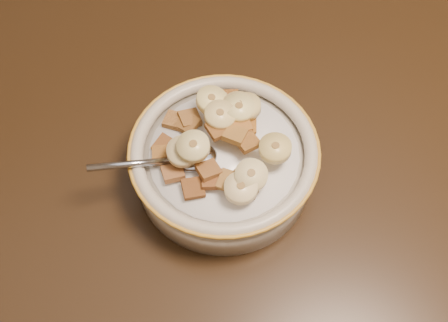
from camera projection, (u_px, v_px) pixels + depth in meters
name	position (u px, v px, depth m)	size (l,w,h in m)	color
floor	(260.00, 304.00, 1.33)	(4.00, 4.50, 0.10)	#422816
table	(297.00, 105.00, 0.66)	(1.40, 0.90, 0.04)	black
cereal_bowl	(224.00, 165.00, 0.57)	(0.18, 0.18, 0.04)	#ADA38C
milk	(224.00, 154.00, 0.55)	(0.15, 0.15, 0.00)	white
spoon	(195.00, 157.00, 0.54)	(0.03, 0.04, 0.01)	#99A3B3
cereal_square_0	(237.00, 183.00, 0.52)	(0.02, 0.02, 0.01)	brown
cereal_square_1	(250.00, 186.00, 0.52)	(0.02, 0.02, 0.01)	brown
cereal_square_2	(165.00, 146.00, 0.55)	(0.02, 0.02, 0.01)	brown
cereal_square_3	(193.00, 188.00, 0.52)	(0.02, 0.02, 0.01)	brown
cereal_square_4	(229.00, 181.00, 0.52)	(0.02, 0.02, 0.01)	brown
cereal_square_5	(209.00, 170.00, 0.53)	(0.02, 0.02, 0.01)	brown
cereal_square_6	(247.00, 142.00, 0.54)	(0.02, 0.02, 0.01)	#985D20
cereal_square_7	(173.00, 173.00, 0.53)	(0.02, 0.02, 0.01)	brown
cereal_square_8	(229.00, 99.00, 0.58)	(0.02, 0.02, 0.01)	brown
cereal_square_9	(163.00, 155.00, 0.55)	(0.02, 0.02, 0.01)	olive
cereal_square_10	(222.00, 103.00, 0.57)	(0.02, 0.02, 0.01)	#945C2C
cereal_square_11	(235.00, 135.00, 0.54)	(0.02, 0.02, 0.01)	brown
cereal_square_12	(188.00, 124.00, 0.56)	(0.02, 0.02, 0.01)	brown
cereal_square_13	(240.00, 125.00, 0.55)	(0.02, 0.02, 0.01)	brown
cereal_square_14	(213.00, 179.00, 0.52)	(0.02, 0.02, 0.01)	brown
cereal_square_15	(240.00, 129.00, 0.55)	(0.02, 0.02, 0.01)	brown
cereal_square_16	(246.00, 124.00, 0.55)	(0.02, 0.02, 0.01)	#91531B
cereal_square_17	(174.00, 120.00, 0.57)	(0.02, 0.02, 0.01)	olive
cereal_square_18	(218.00, 129.00, 0.54)	(0.02, 0.02, 0.01)	brown
cereal_square_19	(190.00, 118.00, 0.57)	(0.02, 0.02, 0.01)	brown
cereal_square_20	(217.00, 109.00, 0.57)	(0.02, 0.02, 0.01)	#96611C
banana_slice_0	(220.00, 115.00, 0.54)	(0.03, 0.03, 0.01)	#FFE687
banana_slice_1	(215.00, 103.00, 0.56)	(0.03, 0.03, 0.01)	#D5C67E
banana_slice_2	(193.00, 146.00, 0.52)	(0.03, 0.03, 0.01)	#FAEEA0
banana_slice_3	(183.00, 151.00, 0.53)	(0.03, 0.03, 0.01)	#F6E3A4
banana_slice_4	(245.00, 107.00, 0.55)	(0.03, 0.03, 0.01)	tan
banana_slice_5	(212.00, 100.00, 0.56)	(0.03, 0.03, 0.01)	#FCEFA4
banana_slice_6	(241.00, 188.00, 0.51)	(0.03, 0.03, 0.01)	#FAE4A6
banana_slice_7	(239.00, 108.00, 0.55)	(0.03, 0.03, 0.01)	#FEEDA5
banana_slice_8	(275.00, 148.00, 0.53)	(0.03, 0.03, 0.01)	#F8D77E
banana_slice_9	(251.00, 175.00, 0.52)	(0.03, 0.03, 0.01)	beige
banana_slice_10	(238.00, 106.00, 0.55)	(0.03, 0.03, 0.01)	#D6C170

